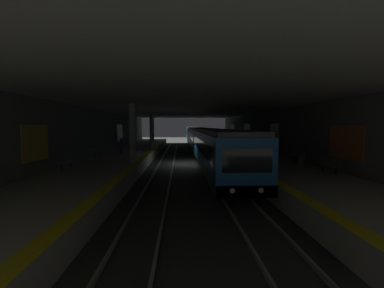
{
  "coord_description": "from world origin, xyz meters",
  "views": [
    {
      "loc": [
        -25.54,
        0.74,
        3.93
      ],
      "look_at": [
        7.05,
        -0.76,
        1.55
      ],
      "focal_mm": 23.36,
      "sensor_mm": 36.0,
      "label": 1
    }
  ],
  "objects_px": {
    "pillar_near": "(133,134)",
    "person_waiting_near": "(122,145)",
    "pillar_far": "(152,131)",
    "metro_train": "(200,138)",
    "bench_left_mid": "(298,156)",
    "bench_left_near": "(331,164)",
    "person_walking_mid": "(219,139)",
    "bench_right_mid": "(96,152)",
    "trash_bin": "(301,161)",
    "bench_right_near": "(65,161)",
    "suitcase_rolling": "(122,149)"
  },
  "relations": [
    {
      "from": "pillar_near",
      "to": "person_waiting_near",
      "type": "height_order",
      "value": "pillar_near"
    },
    {
      "from": "pillar_far",
      "to": "pillar_near",
      "type": "bearing_deg",
      "value": 180.0
    },
    {
      "from": "metro_train",
      "to": "bench_left_mid",
      "type": "bearing_deg",
      "value": -161.93
    },
    {
      "from": "bench_left_near",
      "to": "person_walking_mid",
      "type": "xyz_separation_m",
      "value": [
        23.75,
        3.23,
        0.38
      ]
    },
    {
      "from": "metro_train",
      "to": "bench_right_mid",
      "type": "distance_m",
      "value": 18.77
    },
    {
      "from": "metro_train",
      "to": "trash_bin",
      "type": "xyz_separation_m",
      "value": [
        -21.4,
        -5.6,
        -0.55
      ]
    },
    {
      "from": "bench_right_near",
      "to": "metro_train",
      "type": "bearing_deg",
      "value": -26.49
    },
    {
      "from": "pillar_far",
      "to": "bench_right_mid",
      "type": "distance_m",
      "value": 9.55
    },
    {
      "from": "bench_right_near",
      "to": "suitcase_rolling",
      "type": "bearing_deg",
      "value": -6.8
    },
    {
      "from": "pillar_near",
      "to": "bench_left_mid",
      "type": "distance_m",
      "value": 13.0
    },
    {
      "from": "metro_train",
      "to": "person_waiting_near",
      "type": "height_order",
      "value": "metro_train"
    },
    {
      "from": "person_waiting_near",
      "to": "bench_right_near",
      "type": "bearing_deg",
      "value": 168.85
    },
    {
      "from": "bench_left_mid",
      "to": "pillar_far",
      "type": "bearing_deg",
      "value": 46.02
    },
    {
      "from": "suitcase_rolling",
      "to": "trash_bin",
      "type": "xyz_separation_m",
      "value": [
        -10.6,
        -15.06,
        0.08
      ]
    },
    {
      "from": "bench_left_mid",
      "to": "bench_right_mid",
      "type": "height_order",
      "value": "same"
    },
    {
      "from": "person_waiting_near",
      "to": "suitcase_rolling",
      "type": "xyz_separation_m",
      "value": [
        1.95,
        0.45,
        -0.59
      ]
    },
    {
      "from": "pillar_near",
      "to": "bench_right_near",
      "type": "height_order",
      "value": "pillar_near"
    },
    {
      "from": "pillar_near",
      "to": "person_walking_mid",
      "type": "distance_m",
      "value": 21.91
    },
    {
      "from": "bench_right_near",
      "to": "pillar_near",
      "type": "bearing_deg",
      "value": -64.77
    },
    {
      "from": "pillar_near",
      "to": "person_walking_mid",
      "type": "relative_size",
      "value": 2.72
    },
    {
      "from": "person_waiting_near",
      "to": "person_walking_mid",
      "type": "height_order",
      "value": "person_waiting_near"
    },
    {
      "from": "person_walking_mid",
      "to": "trash_bin",
      "type": "bearing_deg",
      "value": -173.36
    },
    {
      "from": "pillar_far",
      "to": "metro_train",
      "type": "height_order",
      "value": "pillar_far"
    },
    {
      "from": "bench_left_near",
      "to": "suitcase_rolling",
      "type": "bearing_deg",
      "value": 50.77
    },
    {
      "from": "metro_train",
      "to": "person_waiting_near",
      "type": "xyz_separation_m",
      "value": [
        -12.75,
        9.0,
        -0.04
      ]
    },
    {
      "from": "metro_train",
      "to": "bench_left_near",
      "type": "xyz_separation_m",
      "value": [
        -23.7,
        -6.33,
        -0.45
      ]
    },
    {
      "from": "bench_left_mid",
      "to": "trash_bin",
      "type": "relative_size",
      "value": 2.0
    },
    {
      "from": "pillar_far",
      "to": "bench_left_near",
      "type": "height_order",
      "value": "pillar_far"
    },
    {
      "from": "suitcase_rolling",
      "to": "bench_right_mid",
      "type": "bearing_deg",
      "value": 164.41
    },
    {
      "from": "bench_left_near",
      "to": "person_waiting_near",
      "type": "xyz_separation_m",
      "value": [
        10.95,
        15.34,
        0.41
      ]
    },
    {
      "from": "pillar_far",
      "to": "person_waiting_near",
      "type": "bearing_deg",
      "value": 156.98
    },
    {
      "from": "bench_left_near",
      "to": "person_walking_mid",
      "type": "relative_size",
      "value": 1.02
    },
    {
      "from": "metro_train",
      "to": "bench_left_near",
      "type": "bearing_deg",
      "value": -165.03
    },
    {
      "from": "pillar_near",
      "to": "trash_bin",
      "type": "distance_m",
      "value": 12.43
    },
    {
      "from": "pillar_far",
      "to": "bench_left_mid",
      "type": "relative_size",
      "value": 2.68
    },
    {
      "from": "metro_train",
      "to": "bench_right_near",
      "type": "xyz_separation_m",
      "value": [
        -21.54,
        10.73,
        -0.45
      ]
    },
    {
      "from": "bench_left_near",
      "to": "bench_left_mid",
      "type": "bearing_deg",
      "value": 0.0
    },
    {
      "from": "metro_train",
      "to": "bench_right_mid",
      "type": "xyz_separation_m",
      "value": [
        -15.39,
        10.73,
        -0.45
      ]
    },
    {
      "from": "bench_left_mid",
      "to": "trash_bin",
      "type": "height_order",
      "value": "bench_left_mid"
    },
    {
      "from": "bench_left_mid",
      "to": "person_waiting_near",
      "type": "height_order",
      "value": "person_waiting_near"
    },
    {
      "from": "pillar_near",
      "to": "bench_right_mid",
      "type": "xyz_separation_m",
      "value": [
        4.18,
        4.18,
        -1.75
      ]
    },
    {
      "from": "pillar_near",
      "to": "pillar_far",
      "type": "distance_m",
      "value": 12.59
    },
    {
      "from": "bench_left_mid",
      "to": "bench_right_near",
      "type": "xyz_separation_m",
      "value": [
        -2.13,
        17.07,
        0.0
      ]
    },
    {
      "from": "bench_left_near",
      "to": "bench_left_mid",
      "type": "distance_m",
      "value": 4.29
    },
    {
      "from": "bench_left_near",
      "to": "bench_left_mid",
      "type": "height_order",
      "value": "same"
    },
    {
      "from": "bench_right_near",
      "to": "person_waiting_near",
      "type": "distance_m",
      "value": 8.96
    },
    {
      "from": "bench_right_mid",
      "to": "person_walking_mid",
      "type": "relative_size",
      "value": 1.02
    },
    {
      "from": "pillar_far",
      "to": "bench_left_mid",
      "type": "xyz_separation_m",
      "value": [
        -12.43,
        -12.88,
        -1.75
      ]
    },
    {
      "from": "pillar_near",
      "to": "bench_right_mid",
      "type": "distance_m",
      "value": 6.17
    },
    {
      "from": "suitcase_rolling",
      "to": "pillar_far",
      "type": "bearing_deg",
      "value": -37.22
    }
  ]
}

